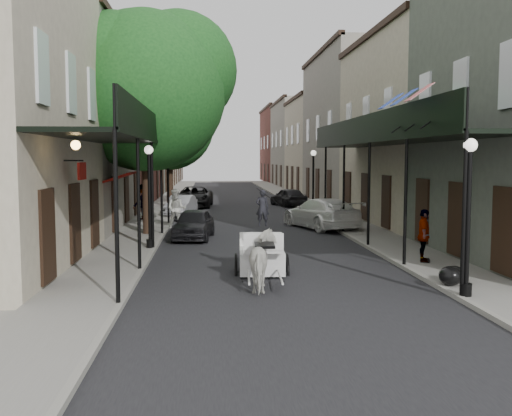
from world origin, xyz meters
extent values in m
plane|color=gray|center=(0.00, 0.00, 0.00)|extent=(140.00, 140.00, 0.00)
cube|color=black|center=(0.00, 20.00, 0.01)|extent=(8.00, 90.00, 0.01)
cube|color=gray|center=(-5.00, 20.00, 0.06)|extent=(2.20, 90.00, 0.12)
cube|color=gray|center=(5.00, 20.00, 0.06)|extent=(2.20, 90.00, 0.12)
cube|color=#C2B79B|center=(-8.60, 30.00, 5.25)|extent=(5.00, 80.00, 10.50)
cube|color=gray|center=(8.60, 30.00, 5.25)|extent=(5.00, 80.00, 10.50)
cube|color=black|center=(-5.00, 7.00, 4.00)|extent=(2.20, 18.00, 0.12)
cube|color=black|center=(-3.95, 7.00, 4.50)|extent=(0.06, 18.00, 1.00)
cylinder|color=black|center=(-4.00, -2.00, 2.12)|extent=(0.10, 0.10, 4.00)
cylinder|color=black|center=(-4.00, 6.00, 2.12)|extent=(0.10, 0.10, 4.00)
cylinder|color=black|center=(-4.00, 14.00, 2.12)|extent=(0.10, 0.10, 4.00)
cube|color=black|center=(5.00, 7.00, 4.00)|extent=(2.20, 18.00, 0.12)
cube|color=black|center=(3.95, 7.00, 4.50)|extent=(0.06, 18.00, 1.00)
cylinder|color=black|center=(4.00, -2.00, 2.12)|extent=(0.10, 0.10, 4.00)
cylinder|color=black|center=(4.00, 6.00, 2.12)|extent=(0.10, 0.10, 4.00)
cylinder|color=black|center=(4.00, 14.00, 2.12)|extent=(0.10, 0.10, 4.00)
cylinder|color=#382619|center=(-4.60, 10.00, 2.92)|extent=(0.44, 0.44, 5.60)
sphere|color=#17481A|center=(-4.60, 10.00, 6.20)|extent=(6.80, 6.80, 6.80)
sphere|color=#17481A|center=(-3.24, 10.60, 7.20)|extent=(5.10, 5.10, 5.10)
cylinder|color=#382619|center=(-4.60, 24.00, 2.64)|extent=(0.44, 0.44, 5.04)
sphere|color=#17481A|center=(-4.60, 24.00, 5.58)|extent=(6.00, 6.00, 6.00)
sphere|color=#17481A|center=(-3.40, 24.60, 6.48)|extent=(4.50, 4.50, 4.50)
cylinder|color=black|center=(4.10, -2.00, 0.27)|extent=(0.28, 0.28, 0.30)
cylinder|color=black|center=(4.10, -2.00, 1.82)|extent=(0.12, 0.12, 3.40)
sphere|color=white|center=(4.10, -2.00, 3.67)|extent=(0.32, 0.32, 0.32)
cylinder|color=black|center=(-4.10, 6.00, 0.27)|extent=(0.28, 0.28, 0.30)
cylinder|color=black|center=(-4.10, 6.00, 1.82)|extent=(0.12, 0.12, 3.40)
sphere|color=white|center=(-4.10, 6.00, 3.67)|extent=(0.32, 0.32, 0.32)
cylinder|color=black|center=(4.10, 18.00, 0.27)|extent=(0.28, 0.28, 0.30)
cylinder|color=black|center=(4.10, 18.00, 1.82)|extent=(0.12, 0.12, 3.40)
sphere|color=white|center=(4.10, 18.00, 3.67)|extent=(0.32, 0.32, 0.32)
imported|color=silver|center=(-0.53, -0.45, 0.75)|extent=(0.90, 1.82, 1.50)
torus|color=black|center=(-1.14, 2.22, 0.56)|extent=(0.14, 1.18, 1.17)
torus|color=black|center=(0.35, 2.15, 0.56)|extent=(0.14, 1.18, 1.17)
torus|color=black|center=(-1.03, 0.94, 0.29)|extent=(0.10, 0.61, 0.61)
torus|color=black|center=(0.10, 0.88, 0.29)|extent=(0.10, 0.61, 0.61)
cube|color=white|center=(-0.41, 2.00, 0.96)|extent=(1.36, 1.70, 0.64)
cube|color=white|center=(-0.46, 1.05, 1.41)|extent=(1.12, 0.56, 0.11)
cube|color=white|center=(-0.47, 0.82, 1.68)|extent=(1.10, 0.15, 0.46)
imported|color=black|center=(-0.46, 1.05, 1.98)|extent=(0.39, 0.26, 1.02)
imported|color=beige|center=(-3.50, 12.31, 0.96)|extent=(1.00, 0.81, 1.93)
imported|color=gray|center=(-5.45, 15.78, 1.06)|extent=(1.37, 1.32, 1.88)
imported|color=gray|center=(4.75, 2.38, 0.95)|extent=(0.70, 1.06, 1.67)
imported|color=black|center=(-2.60, 9.00, 0.63)|extent=(1.92, 3.87, 1.27)
imported|color=#929397|center=(-3.60, 18.68, 0.60)|extent=(1.86, 3.78, 1.19)
imported|color=black|center=(-2.99, 24.65, 0.71)|extent=(2.68, 5.28, 1.43)
imported|color=white|center=(3.39, 11.97, 0.74)|extent=(3.50, 5.46, 1.47)
imported|color=black|center=(3.60, 24.87, 0.65)|extent=(2.49, 4.09, 1.30)
ellipsoid|color=black|center=(4.20, -0.91, 0.37)|extent=(0.59, 0.59, 0.50)
ellipsoid|color=black|center=(4.50, -0.46, 0.33)|extent=(0.52, 0.52, 0.42)
camera|label=1|loc=(-1.93, -14.81, 3.37)|focal=40.00mm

